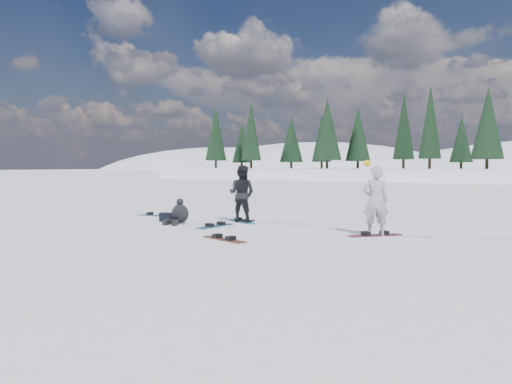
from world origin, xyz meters
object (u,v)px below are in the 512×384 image
snowboarder_woman (375,201)px  snowboard_loose_a (215,226)px  gear_bag (167,217)px  seated_rider (179,214)px  snowboarder_man (242,194)px  snowboard_loose_c (156,215)px  snowboard_loose_b (224,239)px

snowboarder_woman → snowboard_loose_a: (-4.87, -0.38, -0.93)m
snowboard_loose_a → gear_bag: bearing=86.0°
seated_rider → snowboard_loose_a: 1.53m
snowboarder_woman → gear_bag: snowboarder_woman is taller
snowboarder_woman → snowboarder_man: 4.92m
snowboard_loose_a → snowboard_loose_c: size_ratio=1.00×
seated_rider → snowboard_loose_b: (3.23, -2.33, -0.30)m
snowboard_loose_a → snowboard_loose_c: same height
snowboarder_woman → snowboard_loose_c: (-8.66, 1.30, -0.93)m
snowboarder_man → seated_rider: bearing=34.5°
gear_bag → snowboard_loose_b: gear_bag is taller
snowboarder_woman → snowboarder_man: (-4.80, 1.09, -0.00)m
gear_bag → snowboard_loose_a: gear_bag is taller
gear_bag → snowboard_loose_b: 4.71m
snowboard_loose_b → snowboard_loose_c: (-5.53, 3.90, 0.00)m
snowboarder_man → snowboard_loose_c: (-3.86, 0.21, -0.93)m
seated_rider → snowboard_loose_b: size_ratio=0.70×
seated_rider → snowboard_loose_a: size_ratio=0.70×
snowboard_loose_b → snowboarder_man: bearing=134.6°
snowboarder_woman → snowboard_loose_a: bearing=-21.6°
snowboard_loose_a → snowboard_loose_c: bearing=71.6°
snowboarder_woman → snowboard_loose_b: (-3.12, -2.60, -0.93)m
snowboard_loose_b → seated_rider: bearing=164.4°
snowboarder_man → snowboard_loose_a: 1.75m
snowboard_loose_c → snowboarder_woman: bearing=-14.8°
snowboarder_woman → snowboarder_man: snowboarder_woman is taller
seated_rider → snowboard_loose_a: bearing=-27.0°
snowboard_loose_b → snowboard_loose_c: 6.77m
gear_bag → snowboard_loose_b: bearing=-33.3°
snowboarder_man → snowboard_loose_b: bearing=107.9°
snowboard_loose_b → snowboard_loose_c: size_ratio=1.00×
gear_bag → snowboard_loose_c: gear_bag is taller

